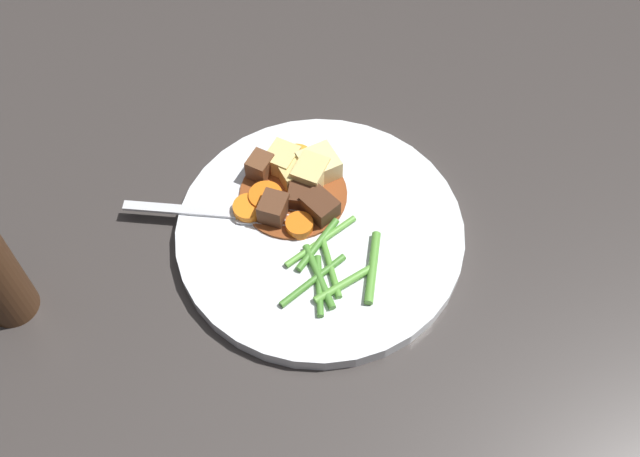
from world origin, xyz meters
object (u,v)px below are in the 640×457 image
at_px(carrot_slice_0, 296,160).
at_px(meat_chunk_1, 273,209).
at_px(potato_chunk_0, 282,160).
at_px(fork, 217,213).
at_px(carrot_slice_2, 299,226).
at_px(potato_chunk_2, 310,175).
at_px(potato_chunk_1, 293,175).
at_px(potato_chunk_3, 319,166).
at_px(meat_chunk_2, 260,167).
at_px(dinner_plate, 320,233).
at_px(carrot_slice_1, 249,209).
at_px(meat_chunk_3, 303,196).
at_px(carrot_slice_3, 266,198).
at_px(meat_chunk_0, 320,207).

distance_m(carrot_slice_0, meat_chunk_1, 0.07).
xyz_separation_m(potato_chunk_0, fork, (0.01, 0.09, -0.01)).
distance_m(carrot_slice_2, potato_chunk_2, 0.06).
distance_m(carrot_slice_0, potato_chunk_1, 0.03).
height_order(carrot_slice_0, potato_chunk_3, potato_chunk_3).
bearing_deg(carrot_slice_0, potato_chunk_0, 66.66).
bearing_deg(potato_chunk_3, meat_chunk_2, 45.24).
bearing_deg(carrot_slice_2, fork, 30.86).
height_order(dinner_plate, carrot_slice_0, carrot_slice_0).
distance_m(dinner_plate, carrot_slice_2, 0.02).
height_order(carrot_slice_2, meat_chunk_2, meat_chunk_2).
bearing_deg(carrot_slice_1, meat_chunk_1, -148.69).
bearing_deg(meat_chunk_3, carrot_slice_0, -38.39).
height_order(carrot_slice_1, potato_chunk_2, potato_chunk_2).
height_order(meat_chunk_2, fork, meat_chunk_2).
bearing_deg(carrot_slice_3, carrot_slice_2, 179.94).
bearing_deg(meat_chunk_0, meat_chunk_1, 47.63).
bearing_deg(carrot_slice_2, meat_chunk_3, -52.27).
bearing_deg(carrot_slice_3, carrot_slice_1, 79.15).
xyz_separation_m(potato_chunk_3, meat_chunk_2, (0.04, 0.04, 0.00)).
bearing_deg(carrot_slice_3, potato_chunk_2, -108.47).
relative_size(potato_chunk_0, meat_chunk_3, 1.13).
relative_size(dinner_plate, meat_chunk_2, 10.76).
xyz_separation_m(carrot_slice_3, meat_chunk_2, (0.03, -0.02, 0.01)).
bearing_deg(fork, carrot_slice_3, -120.73).
relative_size(carrot_slice_3, potato_chunk_2, 0.98).
height_order(carrot_slice_1, potato_chunk_0, potato_chunk_0).
height_order(potato_chunk_2, meat_chunk_0, potato_chunk_2).
distance_m(meat_chunk_1, meat_chunk_2, 0.05).
xyz_separation_m(potato_chunk_0, meat_chunk_3, (-0.05, 0.02, -0.00)).
xyz_separation_m(potato_chunk_1, meat_chunk_1, (-0.02, 0.04, 0.00)).
bearing_deg(potato_chunk_0, potato_chunk_3, -148.66).
relative_size(carrot_slice_1, fork, 0.21).
xyz_separation_m(dinner_plate, carrot_slice_1, (0.06, 0.03, 0.01)).
relative_size(potato_chunk_0, fork, 0.22).
bearing_deg(carrot_slice_0, carrot_slice_2, 136.20).
height_order(carrot_slice_1, meat_chunk_1, meat_chunk_1).
bearing_deg(carrot_slice_0, carrot_slice_3, 102.79).
distance_m(carrot_slice_0, potato_chunk_3, 0.03).
xyz_separation_m(potato_chunk_0, meat_chunk_2, (0.01, 0.02, 0.00)).
xyz_separation_m(potato_chunk_1, fork, (0.03, 0.08, -0.01)).
height_order(carrot_slice_2, potato_chunk_1, potato_chunk_1).
xyz_separation_m(carrot_slice_2, potato_chunk_2, (0.03, -0.05, 0.01)).
bearing_deg(potato_chunk_3, potato_chunk_2, 98.90).
bearing_deg(carrot_slice_0, dinner_plate, 149.70).
xyz_separation_m(dinner_plate, meat_chunk_1, (0.04, 0.02, 0.02)).
bearing_deg(meat_chunk_2, potato_chunk_3, -134.76).
height_order(potato_chunk_1, potato_chunk_3, potato_chunk_3).
relative_size(potato_chunk_3, meat_chunk_2, 1.38).
relative_size(potato_chunk_0, potato_chunk_3, 0.88).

